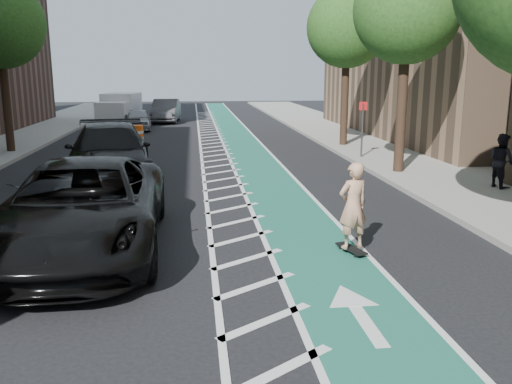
{
  "coord_description": "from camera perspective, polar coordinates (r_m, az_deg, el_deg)",
  "views": [
    {
      "loc": [
        0.48,
        -10.34,
        3.72
      ],
      "look_at": [
        1.83,
        1.34,
        1.1
      ],
      "focal_mm": 38.0,
      "sensor_mm": 36.0,
      "label": 1
    }
  ],
  "objects": [
    {
      "name": "skateboard",
      "position": [
        11.56,
        9.99,
        -5.9
      ],
      "size": [
        0.49,
        0.91,
        0.12
      ],
      "rotation": [
        0.0,
        0.0,
        0.29
      ],
      "color": "black",
      "rests_on": "ground"
    },
    {
      "name": "bike_lane",
      "position": [
        20.83,
        0.48,
        2.3
      ],
      "size": [
        2.0,
        90.0,
        0.01
      ],
      "primitive_type": "cube",
      "color": "#1A5D4B",
      "rests_on": "ground"
    },
    {
      "name": "ground",
      "position": [
        11.0,
        -8.76,
        -7.36
      ],
      "size": [
        120.0,
        120.0,
        0.0
      ],
      "primitive_type": "plane",
      "color": "black",
      "rests_on": "ground"
    },
    {
      "name": "sign_post",
      "position": [
        23.57,
        11.12,
        6.57
      ],
      "size": [
        0.35,
        0.08,
        2.47
      ],
      "color": "#4C4C4C",
      "rests_on": "ground"
    },
    {
      "name": "car_grey",
      "position": [
        41.5,
        -9.46,
        8.44
      ],
      "size": [
        2.11,
        5.27,
        1.7
      ],
      "primitive_type": "imported",
      "rotation": [
        0.0,
        0.0,
        -0.06
      ],
      "color": "#515256",
      "rests_on": "ground"
    },
    {
      "name": "box_truck",
      "position": [
        42.2,
        -14.17,
        8.47
      ],
      "size": [
        2.92,
        5.34,
        2.12
      ],
      "rotation": [
        0.0,
        0.0,
        -0.14
      ],
      "color": "white",
      "rests_on": "ground"
    },
    {
      "name": "tree_r_c",
      "position": [
        19.89,
        16.18,
        18.02
      ],
      "size": [
        4.2,
        4.2,
        7.9
      ],
      "color": "#382619",
      "rests_on": "ground"
    },
    {
      "name": "skateboarder",
      "position": [
        11.31,
        10.17,
        -1.43
      ],
      "size": [
        0.76,
        0.61,
        1.82
      ],
      "primitive_type": "imported",
      "rotation": [
        0.0,
        0.0,
        3.44
      ],
      "color": "tan",
      "rests_on": "skateboard"
    },
    {
      "name": "barrel_c",
      "position": [
        28.94,
        -12.33,
        5.84
      ],
      "size": [
        0.73,
        0.73,
        1.0
      ],
      "color": "#F3560C",
      "rests_on": "ground"
    },
    {
      "name": "suv_near",
      "position": [
        11.84,
        -17.78,
        -1.55
      ],
      "size": [
        3.31,
        6.94,
        1.91
      ],
      "primitive_type": "imported",
      "rotation": [
        0.0,
        0.0,
        0.02
      ],
      "color": "black",
      "rests_on": "ground"
    },
    {
      "name": "tree_r_d",
      "position": [
        27.44,
        9.54,
        16.7
      ],
      "size": [
        4.2,
        4.2,
        7.9
      ],
      "color": "#382619",
      "rests_on": "ground"
    },
    {
      "name": "pedestrian",
      "position": [
        18.59,
        24.41,
        3.03
      ],
      "size": [
        0.78,
        0.93,
        1.7
      ],
      "primitive_type": "imported",
      "rotation": [
        0.0,
        0.0,
        1.75
      ],
      "color": "black",
      "rests_on": "sidewalk_right"
    },
    {
      "name": "barrel_b",
      "position": [
        20.52,
        -17.97,
        2.77
      ],
      "size": [
        0.69,
        0.69,
        0.94
      ],
      "color": "#FF490D",
      "rests_on": "ground"
    },
    {
      "name": "tree_l_d",
      "position": [
        27.72,
        -25.15,
        15.68
      ],
      "size": [
        4.2,
        4.2,
        7.9
      ],
      "color": "#382619",
      "rests_on": "ground"
    },
    {
      "name": "curb_right",
      "position": [
        21.68,
        11.18,
        2.67
      ],
      "size": [
        0.12,
        90.0,
        0.16
      ],
      "primitive_type": "cube",
      "color": "gray",
      "rests_on": "ground"
    },
    {
      "name": "barrel_a",
      "position": [
        15.71,
        -20.93,
        -0.52
      ],
      "size": [
        0.61,
        0.61,
        0.83
      ],
      "color": "#EF4B0C",
      "rests_on": "ground"
    },
    {
      "name": "sidewalk_right",
      "position": [
        22.55,
        17.13,
        2.71
      ],
      "size": [
        5.0,
        90.0,
        0.15
      ],
      "primitive_type": "cube",
      "color": "gray",
      "rests_on": "ground"
    },
    {
      "name": "car_silver",
      "position": [
        36.11,
        -12.33,
        7.48
      ],
      "size": [
        1.86,
        4.15,
        1.38
      ],
      "primitive_type": "imported",
      "rotation": [
        0.0,
        0.0,
        0.06
      ],
      "color": "#9A999E",
      "rests_on": "ground"
    },
    {
      "name": "suv_far",
      "position": [
        19.2,
        -15.17,
        3.92
      ],
      "size": [
        3.51,
        7.02,
        1.96
      ],
      "primitive_type": "imported",
      "rotation": [
        0.0,
        0.0,
        0.12
      ],
      "color": "black",
      "rests_on": "ground"
    },
    {
      "name": "buffer_strip",
      "position": [
        20.7,
        -3.65,
        2.21
      ],
      "size": [
        1.4,
        90.0,
        0.01
      ],
      "primitive_type": "cube",
      "color": "silver",
      "rests_on": "ground"
    }
  ]
}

